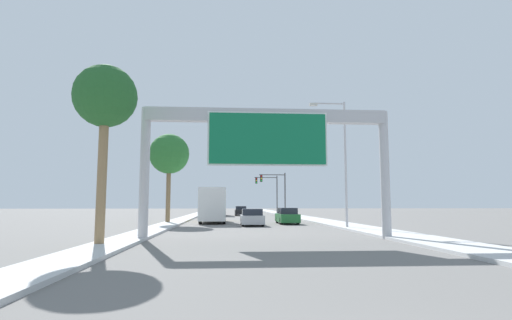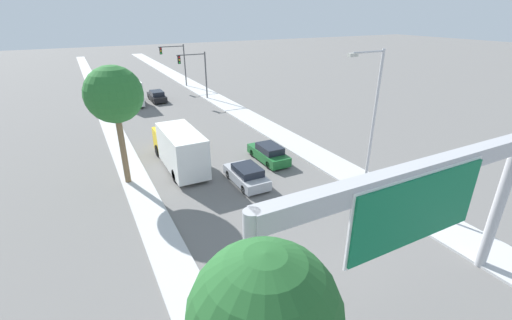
{
  "view_description": "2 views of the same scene",
  "coord_description": "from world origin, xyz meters",
  "px_view_note": "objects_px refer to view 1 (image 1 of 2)",
  "views": [
    {
      "loc": [
        -2.12,
        -3.14,
        1.89
      ],
      "look_at": [
        0.0,
        26.47,
        5.13
      ],
      "focal_mm": 28.0,
      "sensor_mm": 36.0,
      "label": 1
    },
    {
      "loc": [
        -9.94,
        11.15,
        11.8
      ],
      "look_at": [
        0.66,
        31.23,
        1.85
      ],
      "focal_mm": 24.0,
      "sensor_mm": 36.0,
      "label": 2
    }
  ],
  "objects_px": {
    "car_mid_right": "(241,211)",
    "street_lamp_right": "(341,153)",
    "car_mid_center": "(287,216)",
    "car_mid_left": "(252,218)",
    "truck_box_primary": "(218,205)",
    "palm_tree_foreground": "(105,100)",
    "palm_tree_background": "(169,155)",
    "sign_gantry": "(267,138)",
    "traffic_light_mid_block": "(270,189)",
    "truck_box_secondary": "(213,205)",
    "traffic_light_near_intersection": "(277,187)"
  },
  "relations": [
    {
      "from": "truck_box_primary",
      "to": "street_lamp_right",
      "type": "xyz_separation_m",
      "value": [
        10.03,
        -33.22,
        3.99
      ]
    },
    {
      "from": "car_mid_center",
      "to": "car_mid_left",
      "type": "distance_m",
      "value": 4.52
    },
    {
      "from": "palm_tree_foreground",
      "to": "car_mid_right",
      "type": "bearing_deg",
      "value": 80.28
    },
    {
      "from": "car_mid_left",
      "to": "traffic_light_mid_block",
      "type": "bearing_deg",
      "value": 81.4
    },
    {
      "from": "truck_box_secondary",
      "to": "truck_box_primary",
      "type": "bearing_deg",
      "value": 90.0
    },
    {
      "from": "sign_gantry",
      "to": "traffic_light_mid_block",
      "type": "distance_m",
      "value": 50.41
    },
    {
      "from": "car_mid_center",
      "to": "traffic_light_mid_block",
      "type": "distance_m",
      "value": 33.97
    },
    {
      "from": "car_mid_center",
      "to": "truck_box_secondary",
      "type": "relative_size",
      "value": 0.54
    },
    {
      "from": "truck_box_primary",
      "to": "traffic_light_mid_block",
      "type": "height_order",
      "value": "traffic_light_mid_block"
    },
    {
      "from": "palm_tree_background",
      "to": "street_lamp_right",
      "type": "distance_m",
      "value": 16.96
    },
    {
      "from": "traffic_light_mid_block",
      "to": "palm_tree_background",
      "type": "height_order",
      "value": "palm_tree_background"
    },
    {
      "from": "traffic_light_mid_block",
      "to": "car_mid_left",
      "type": "bearing_deg",
      "value": -98.6
    },
    {
      "from": "sign_gantry",
      "to": "truck_box_primary",
      "type": "xyz_separation_m",
      "value": [
        -3.5,
        41.84,
        -3.67
      ]
    },
    {
      "from": "car_mid_right",
      "to": "street_lamp_right",
      "type": "distance_m",
      "value": 34.5
    },
    {
      "from": "car_mid_right",
      "to": "car_mid_center",
      "type": "bearing_deg",
      "value": -82.25
    },
    {
      "from": "truck_box_primary",
      "to": "car_mid_left",
      "type": "bearing_deg",
      "value": -82.94
    },
    {
      "from": "palm_tree_foreground",
      "to": "palm_tree_background",
      "type": "bearing_deg",
      "value": 90.17
    },
    {
      "from": "sign_gantry",
      "to": "truck_box_secondary",
      "type": "distance_m",
      "value": 19.33
    },
    {
      "from": "car_mid_right",
      "to": "street_lamp_right",
      "type": "height_order",
      "value": "street_lamp_right"
    },
    {
      "from": "traffic_light_near_intersection",
      "to": "street_lamp_right",
      "type": "xyz_separation_m",
      "value": [
        1.01,
        -31.49,
        1.29
      ]
    },
    {
      "from": "sign_gantry",
      "to": "car_mid_center",
      "type": "bearing_deg",
      "value": 77.96
    },
    {
      "from": "palm_tree_background",
      "to": "traffic_light_near_intersection",
      "type": "bearing_deg",
      "value": 59.33
    },
    {
      "from": "car_mid_right",
      "to": "truck_box_secondary",
      "type": "relative_size",
      "value": 0.55
    },
    {
      "from": "sign_gantry",
      "to": "car_mid_left",
      "type": "xyz_separation_m",
      "value": [
        0.0,
        13.56,
        -4.69
      ]
    },
    {
      "from": "truck_box_primary",
      "to": "palm_tree_background",
      "type": "distance_m",
      "value": 24.99
    },
    {
      "from": "traffic_light_near_intersection",
      "to": "palm_tree_background",
      "type": "bearing_deg",
      "value": -120.67
    },
    {
      "from": "car_mid_right",
      "to": "palm_tree_background",
      "type": "height_order",
      "value": "palm_tree_background"
    },
    {
      "from": "palm_tree_foreground",
      "to": "palm_tree_background",
      "type": "distance_m",
      "value": 20.57
    },
    {
      "from": "truck_box_primary",
      "to": "palm_tree_foreground",
      "type": "height_order",
      "value": "palm_tree_foreground"
    },
    {
      "from": "car_mid_right",
      "to": "palm_tree_foreground",
      "type": "relative_size",
      "value": 0.57
    },
    {
      "from": "car_mid_left",
      "to": "palm_tree_background",
      "type": "distance_m",
      "value": 10.61
    },
    {
      "from": "truck_box_secondary",
      "to": "street_lamp_right",
      "type": "xyz_separation_m",
      "value": [
        10.03,
        -10.03,
        3.99
      ]
    },
    {
      "from": "car_mid_center",
      "to": "car_mid_left",
      "type": "height_order",
      "value": "car_mid_center"
    },
    {
      "from": "truck_box_secondary",
      "to": "traffic_light_near_intersection",
      "type": "distance_m",
      "value": 23.43
    },
    {
      "from": "car_mid_right",
      "to": "car_mid_left",
      "type": "distance_m",
      "value": 28.56
    },
    {
      "from": "palm_tree_foreground",
      "to": "palm_tree_background",
      "type": "relative_size",
      "value": 0.95
    },
    {
      "from": "traffic_light_near_intersection",
      "to": "street_lamp_right",
      "type": "height_order",
      "value": "street_lamp_right"
    },
    {
      "from": "palm_tree_foreground",
      "to": "car_mid_center",
      "type": "bearing_deg",
      "value": 59.82
    },
    {
      "from": "sign_gantry",
      "to": "street_lamp_right",
      "type": "relative_size",
      "value": 1.38
    },
    {
      "from": "car_mid_left",
      "to": "traffic_light_mid_block",
      "type": "distance_m",
      "value": 37.16
    },
    {
      "from": "sign_gantry",
      "to": "traffic_light_near_intersection",
      "type": "relative_size",
      "value": 2.03
    },
    {
      "from": "sign_gantry",
      "to": "traffic_light_mid_block",
      "type": "xyz_separation_m",
      "value": [
        5.52,
        50.1,
        -0.82
      ]
    },
    {
      "from": "car_mid_center",
      "to": "car_mid_left",
      "type": "xyz_separation_m",
      "value": [
        -3.5,
        -2.85,
        -0.02
      ]
    },
    {
      "from": "car_mid_left",
      "to": "truck_box_secondary",
      "type": "relative_size",
      "value": 0.51
    },
    {
      "from": "sign_gantry",
      "to": "car_mid_right",
      "type": "height_order",
      "value": "sign_gantry"
    },
    {
      "from": "car_mid_right",
      "to": "car_mid_left",
      "type": "bearing_deg",
      "value": -90.0
    },
    {
      "from": "truck_box_primary",
      "to": "palm_tree_foreground",
      "type": "distance_m",
      "value": 45.16
    },
    {
      "from": "truck_box_primary",
      "to": "traffic_light_near_intersection",
      "type": "relative_size",
      "value": 1.09
    },
    {
      "from": "car_mid_center",
      "to": "traffic_light_mid_block",
      "type": "xyz_separation_m",
      "value": [
        2.02,
        33.69,
        3.85
      ]
    },
    {
      "from": "palm_tree_foreground",
      "to": "truck_box_primary",
      "type": "bearing_deg",
      "value": 84.62
    }
  ]
}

